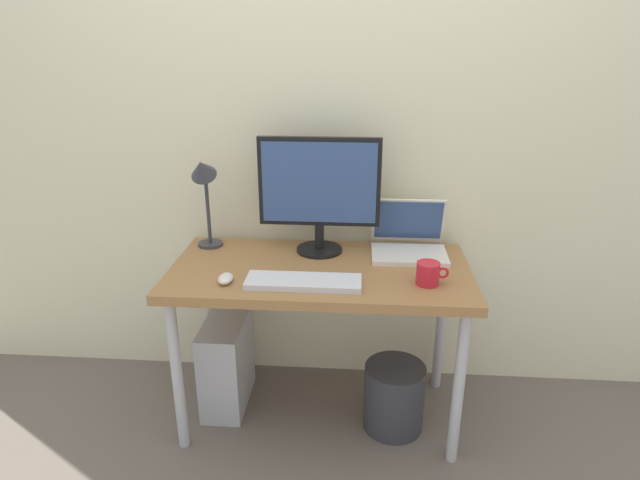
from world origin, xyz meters
TOP-DOWN VIEW (x-y plane):
  - ground_plane at (0.00, 0.00)m, footprint 6.00×6.00m
  - back_wall at (0.00, 0.37)m, footprint 4.40×0.04m
  - desk at (0.00, 0.00)m, footprint 1.23×0.62m
  - monitor at (-0.02, 0.18)m, footprint 0.52×0.20m
  - laptop at (0.37, 0.20)m, footprint 0.32×0.28m
  - desk_lamp at (-0.51, 0.18)m, footprint 0.11×0.16m
  - keyboard at (-0.05, -0.17)m, footprint 0.44×0.14m
  - mouse at (-0.35, -0.17)m, footprint 0.06×0.09m
  - coffee_mug at (0.42, -0.13)m, footprint 0.12×0.09m
  - computer_tower at (-0.43, 0.05)m, footprint 0.18×0.36m
  - wastebasket at (0.33, -0.06)m, footprint 0.26×0.26m

SIDE VIEW (x-z plane):
  - ground_plane at x=0.00m, z-range 0.00..0.00m
  - wastebasket at x=0.33m, z-range 0.00..0.30m
  - computer_tower at x=-0.43m, z-range 0.00..0.42m
  - desk at x=0.00m, z-range 0.29..1.01m
  - keyboard at x=-0.05m, z-range 0.72..0.75m
  - mouse at x=-0.35m, z-range 0.72..0.76m
  - coffee_mug at x=0.42m, z-range 0.72..0.81m
  - laptop at x=0.37m, z-range 0.67..0.89m
  - monitor at x=-0.02m, z-range 0.75..1.26m
  - desk_lamp at x=-0.51m, z-range 0.81..1.24m
  - back_wall at x=0.00m, z-range 0.00..2.60m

